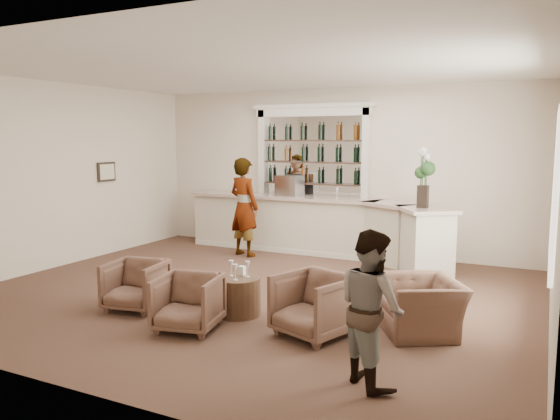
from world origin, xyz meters
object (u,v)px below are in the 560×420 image
Objects in this scene: sommelier at (244,207)px; flower_vase at (424,174)px; armchair_right at (314,305)px; bar_counter at (319,226)px; cocktail_table at (238,296)px; armchair_far at (421,306)px; armchair_center at (188,303)px; espresso_machine at (290,186)px; guest at (371,307)px; armchair_left at (136,285)px.

sommelier is 1.92× the size of flower_vase.
sommelier is 2.37× the size of armchair_right.
cocktail_table is (0.49, -3.94, -0.32)m from bar_counter.
armchair_far is at bearing -77.98° from flower_vase.
sommelier is 2.61× the size of armchair_center.
cocktail_table is at bearing -82.96° from bar_counter.
bar_counter is 3.99m from cocktail_table.
armchair_far is at bearing -41.82° from espresso_machine.
guest is 1.47× the size of flower_vase.
flower_vase reaches higher than armchair_left.
armchair_left is 3.75m from armchair_far.
espresso_machine is (-1.16, 4.01, 1.10)m from cocktail_table.
espresso_machine reaches higher than armchair_right.
espresso_machine is (-3.32, 5.19, 0.61)m from guest.
flower_vase reaches higher than cocktail_table.
armchair_left is at bearing -157.34° from armchair_right.
espresso_machine is (0.21, 4.42, 1.02)m from armchair_left.
sommelier is 3.71m from armchair_left.
armchair_center is 4.96m from espresso_machine.
sommelier reaches higher than guest.
armchair_far is (2.77, -3.54, -0.25)m from bar_counter.
armchair_left is (-0.88, -4.36, -0.24)m from bar_counter.
armchair_center is 1.52m from armchair_right.
bar_counter is 5.69× the size of flower_vase.
espresso_machine is (0.62, 0.79, 0.38)m from sommelier.
cocktail_table is 1.23× the size of espresso_machine.
armchair_right reaches higher than cocktail_table.
sommelier is 2.64× the size of armchair_left.
armchair_far is (2.54, 1.16, -0.02)m from armchair_center.
bar_counter is 2.96× the size of sommelier.
bar_counter is at bearing 80.62° from armchair_center.
armchair_center is 2.79m from armchair_far.
armchair_right is at bearing -56.72° from espresso_machine.
armchair_far is at bearing -51.91° from bar_counter.
espresso_machine is (-0.67, 0.07, 0.78)m from bar_counter.
sommelier is (-1.78, 3.22, 0.72)m from cocktail_table.
espresso_machine reaches higher than bar_counter.
armchair_center is at bearing -141.87° from armchair_right.
armchair_right is at bearing -2.85° from guest.
cocktail_table is 0.80m from armchair_center.
armchair_right is at bearing 6.32° from armchair_center.
armchair_far is (2.29, 0.40, 0.07)m from cocktail_table.
guest is at bearing -35.92° from armchair_far.
flower_vase is (1.67, 3.32, 1.46)m from cocktail_table.
bar_counter is 3.87× the size of guest.
guest is 6.19m from espresso_machine.
guest is at bearing -83.82° from flower_vase.
flower_vase is (2.15, -0.63, 1.13)m from bar_counter.
armchair_left is 0.90× the size of armchair_right.
armchair_left is at bearing -101.42° from bar_counter.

